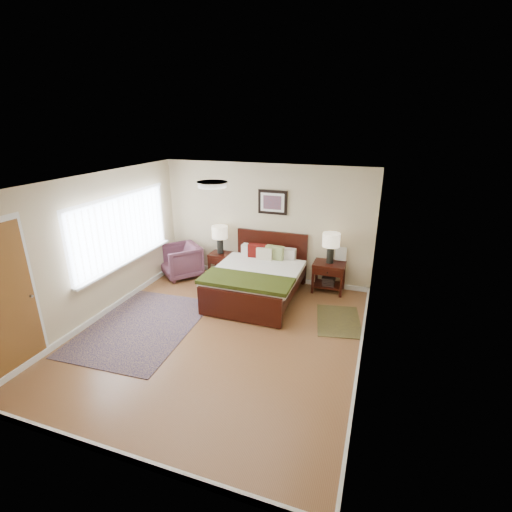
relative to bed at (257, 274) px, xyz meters
The scene contains 18 objects.
floor 1.60m from the bed, 95.88° to the right, with size 5.00×5.00×0.00m, color brown.
back_wall 1.25m from the bed, 99.00° to the left, with size 4.50×0.04×2.50m, color #C4B88E.
front_wall 4.09m from the bed, 92.23° to the right, with size 4.50×0.04×2.50m, color #C4B88E.
left_wall 2.94m from the bed, 147.81° to the right, with size 0.04×5.00×2.50m, color #C4B88E.
right_wall 2.69m from the bed, 35.88° to the right, with size 0.04×5.00×2.50m, color #C4B88E.
ceiling 2.51m from the bed, 95.88° to the right, with size 4.50×5.00×0.02m, color white.
window 2.64m from the bed, 160.90° to the right, with size 0.11×2.72×1.32m.
door 4.08m from the bed, 126.17° to the right, with size 0.06×1.00×2.18m.
ceil_fixture 2.49m from the bed, 95.88° to the right, with size 0.44×0.44×0.08m.
bed is the anchor object (origin of this frame).
wall_art 1.55m from the bed, 89.96° to the left, with size 0.62×0.05×0.50m.
nightstand_left 1.34m from the bed, 146.73° to the left, with size 0.46×0.41×0.54m.
nightstand_right 1.48m from the bed, 30.26° to the left, with size 0.63×0.47×0.62m.
lamp_left 1.43m from the bed, 146.03° to the left, with size 0.34×0.34×0.61m.
lamp_right 1.58m from the bed, 30.70° to the left, with size 0.34×0.34×0.61m.
armchair 2.01m from the bed, 166.81° to the left, with size 0.77×0.80×0.73m, color brown.
rug_persian 2.31m from the bed, 131.79° to the right, with size 1.71×2.41×0.01m, color #0B0C39.
rug_navy 1.76m from the bed, 13.80° to the right, with size 0.73×1.10×0.01m, color black.
Camera 1 is at (2.30, -4.74, 3.32)m, focal length 26.00 mm.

